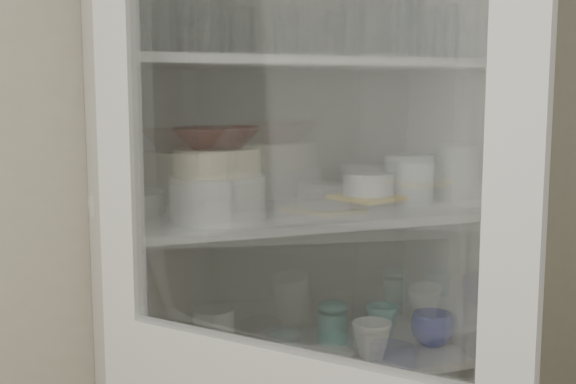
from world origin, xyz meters
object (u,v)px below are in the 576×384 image
object	(u,v)px
plate_stack_back	(127,203)
white_canister	(214,333)
goblet_3	(404,29)
mug_blue	(432,329)
goblet_1	(190,25)
yellow_trivet	(368,197)
glass_platter	(368,203)
goblet_2	(335,33)
white_ramekin	(368,184)
mug_teal	(382,321)
goblet_0	(122,26)
mug_white	(372,340)
pantry_cabinet	(280,319)
measuring_cups	(180,368)
terracotta_bowl	(217,137)
grey_bowl_stack	(409,179)
cream_bowl	(217,162)
plate_stack_front	(218,198)
teal_jar	(333,324)

from	to	relation	value
plate_stack_back	white_canister	world-z (taller)	plate_stack_back
goblet_3	mug_blue	bearing A→B (deg)	-82.07
goblet_1	yellow_trivet	bearing A→B (deg)	-13.52
plate_stack_back	white_canister	bearing A→B (deg)	-16.28
glass_platter	goblet_2	bearing A→B (deg)	123.94
goblet_3	white_ramekin	bearing A→B (deg)	-150.10
mug_teal	mug_blue	bearing A→B (deg)	-61.56
goblet_0	glass_platter	size ratio (longest dim) A/B	0.47
glass_platter	mug_white	size ratio (longest dim) A/B	3.25
goblet_0	yellow_trivet	bearing A→B (deg)	-10.07
goblet_0	plate_stack_back	world-z (taller)	goblet_0
glass_platter	white_canister	xyz separation A→B (m)	(-0.44, 0.05, -0.34)
pantry_cabinet	goblet_2	bearing A→B (deg)	7.87
measuring_cups	goblet_3	bearing A→B (deg)	10.92
pantry_cabinet	goblet_2	world-z (taller)	pantry_cabinet
yellow_trivet	white_canister	world-z (taller)	yellow_trivet
goblet_2	mug_white	size ratio (longest dim) A/B	1.45
goblet_1	terracotta_bowl	world-z (taller)	goblet_1
pantry_cabinet	yellow_trivet	size ratio (longest dim) A/B	12.46
mug_teal	goblet_1	bearing A→B (deg)	163.26
grey_bowl_stack	mug_teal	world-z (taller)	grey_bowl_stack
yellow_trivet	pantry_cabinet	bearing A→B (deg)	163.57
cream_bowl	mug_white	xyz separation A→B (m)	(0.42, -0.03, -0.50)
mug_white	plate_stack_back	bearing A→B (deg)	167.32
pantry_cabinet	white_canister	size ratio (longest dim) A/B	15.40
pantry_cabinet	goblet_0	xyz separation A→B (m)	(-0.41, 0.05, 0.80)
yellow_trivet	mug_white	size ratio (longest dim) A/B	1.56
grey_bowl_stack	terracotta_bowl	bearing A→B (deg)	-172.89
measuring_cups	mug_white	bearing A→B (deg)	-5.99
plate_stack_front	goblet_0	bearing A→B (deg)	136.50
white_ramekin	mug_white	xyz separation A→B (m)	(-0.03, -0.10, -0.41)
goblet_0	white_canister	bearing A→B (deg)	-17.17
goblet_3	grey_bowl_stack	world-z (taller)	goblet_3
cream_bowl	plate_stack_front	bearing A→B (deg)	0.00
plate_stack_front	cream_bowl	distance (m)	0.09
mug_blue	teal_jar	size ratio (longest dim) A/B	1.14
terracotta_bowl	yellow_trivet	world-z (taller)	terracotta_bowl
plate_stack_back	white_canister	distance (m)	0.42
goblet_1	mug_white	distance (m)	0.97
glass_platter	terracotta_bowl	bearing A→B (deg)	-171.12
white_ramekin	teal_jar	world-z (taller)	white_ramekin
goblet_0	goblet_3	xyz separation A→B (m)	(0.80, -0.03, 0.01)
plate_stack_front	pantry_cabinet	bearing A→B (deg)	33.06
glass_platter	measuring_cups	world-z (taller)	glass_platter
terracotta_bowl	yellow_trivet	distance (m)	0.49
grey_bowl_stack	mug_white	xyz separation A→B (m)	(-0.16, -0.10, -0.42)
white_ramekin	goblet_0	bearing A→B (deg)	169.93
mug_blue	white_canister	bearing A→B (deg)	155.49
pantry_cabinet	grey_bowl_stack	world-z (taller)	pantry_cabinet
mug_blue	mug_teal	size ratio (longest dim) A/B	1.22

